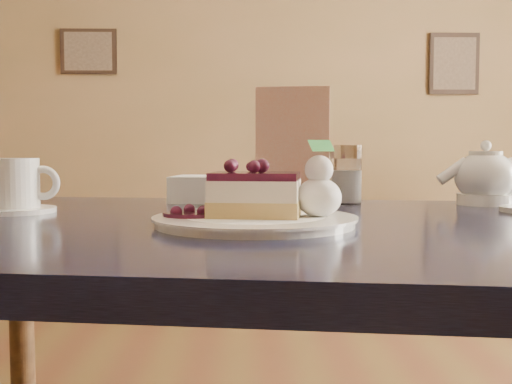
{
  "coord_description": "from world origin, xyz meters",
  "views": [
    {
      "loc": [
        -0.12,
        -0.87,
        0.84
      ],
      "look_at": [
        -0.1,
        -0.09,
        0.79
      ],
      "focal_mm": 45.0,
      "sensor_mm": 36.0,
      "label": 1
    }
  ],
  "objects_px": {
    "dessert_plate": "(255,221)",
    "cheesecake_slice": "(255,195)",
    "tea_set": "(495,182)",
    "main_table": "(259,276)",
    "coffee_set": "(16,188)"
  },
  "relations": [
    {
      "from": "coffee_set",
      "to": "tea_set",
      "type": "bearing_deg",
      "value": 6.86
    },
    {
      "from": "coffee_set",
      "to": "tea_set",
      "type": "height_order",
      "value": "tea_set"
    },
    {
      "from": "cheesecake_slice",
      "to": "coffee_set",
      "type": "height_order",
      "value": "coffee_set"
    },
    {
      "from": "dessert_plate",
      "to": "tea_set",
      "type": "relative_size",
      "value": 1.08
    },
    {
      "from": "cheesecake_slice",
      "to": "tea_set",
      "type": "xyz_separation_m",
      "value": [
        0.43,
        0.28,
        0.0
      ]
    },
    {
      "from": "cheesecake_slice",
      "to": "coffee_set",
      "type": "distance_m",
      "value": 0.42
    },
    {
      "from": "main_table",
      "to": "coffee_set",
      "type": "xyz_separation_m",
      "value": [
        -0.39,
        0.13,
        0.12
      ]
    },
    {
      "from": "dessert_plate",
      "to": "cheesecake_slice",
      "type": "distance_m",
      "value": 0.04
    },
    {
      "from": "dessert_plate",
      "to": "tea_set",
      "type": "xyz_separation_m",
      "value": [
        0.43,
        0.28,
        0.04
      ]
    },
    {
      "from": "main_table",
      "to": "coffee_set",
      "type": "relative_size",
      "value": 9.37
    },
    {
      "from": "main_table",
      "to": "dessert_plate",
      "type": "xyz_separation_m",
      "value": [
        -0.01,
        -0.05,
        0.08
      ]
    },
    {
      "from": "tea_set",
      "to": "dessert_plate",
      "type": "bearing_deg",
      "value": -147.01
    },
    {
      "from": "main_table",
      "to": "dessert_plate",
      "type": "relative_size",
      "value": 4.87
    },
    {
      "from": "dessert_plate",
      "to": "tea_set",
      "type": "distance_m",
      "value": 0.51
    },
    {
      "from": "main_table",
      "to": "tea_set",
      "type": "bearing_deg",
      "value": 36.9
    }
  ]
}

